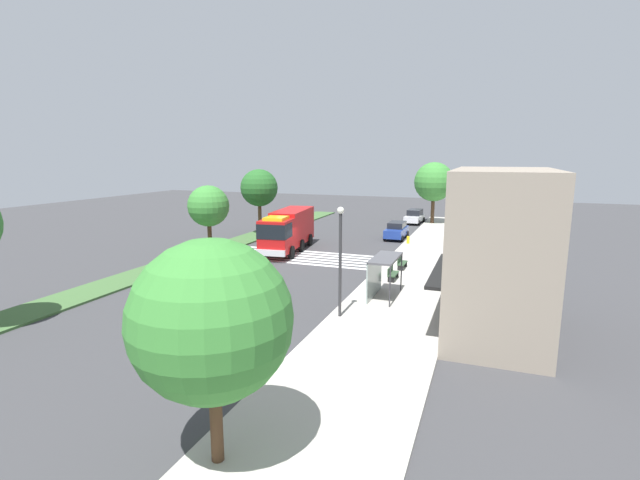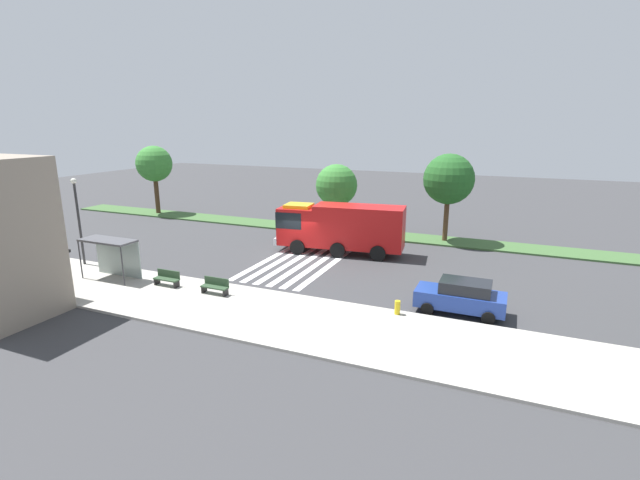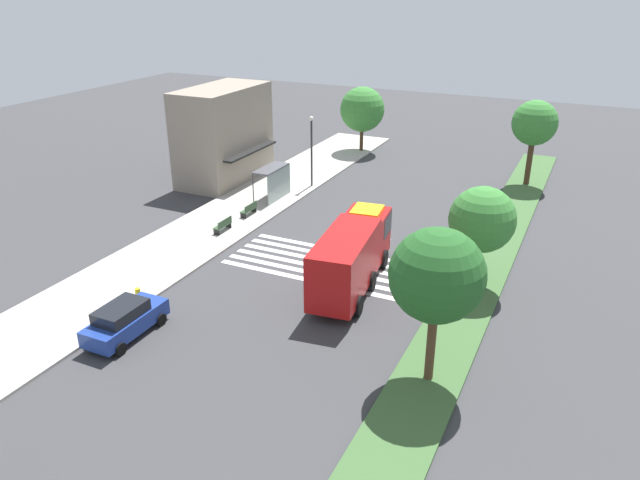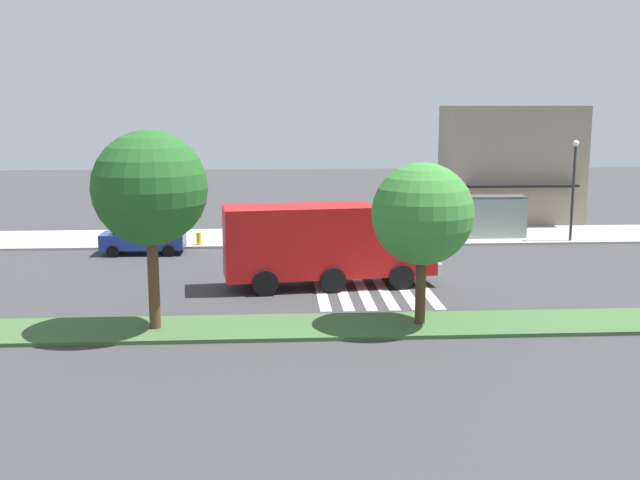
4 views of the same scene
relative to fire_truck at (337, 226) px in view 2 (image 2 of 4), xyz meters
The scene contains 14 objects.
ground_plane 3.75m from the fire_truck, 41.57° to the left, with size 120.00×120.00×0.00m, color #38383A.
sidewalk 12.46m from the fire_truck, 78.94° to the left, with size 60.00×5.98×0.14m, color #ADA89E.
median_strip 7.10m from the fire_truck, 69.74° to the right, with size 60.00×3.00×0.14m, color #3D6033.
crosswalk 3.32m from the fire_truck, 52.90° to the left, with size 4.95×12.59×0.01m.
fire_truck is the anchor object (origin of this frame).
parked_car_mid 12.58m from the fire_truck, 141.00° to the left, with size 4.40×2.01×1.74m.
bus_stop_shelter 15.08m from the fire_truck, 46.01° to the left, with size 3.50×1.40×2.46m.
bench_near_shelter 12.68m from the fire_truck, 59.08° to the left, with size 1.60×0.50×0.90m.
bench_west_of_shelter 11.34m from the fire_truck, 73.99° to the left, with size 1.60×0.50×0.90m.
street_lamp 17.54m from the fire_truck, 33.67° to the left, with size 0.36×0.36×5.79m.
median_tree_far_west 9.87m from the fire_truck, 137.04° to the right, with size 3.96×3.96×6.94m.
median_tree_west 7.19m from the fire_truck, 68.22° to the right, with size 3.62×3.62×5.79m.
median_tree_center 23.79m from the fire_truck, 15.75° to the right, with size 3.64×3.64×6.96m.
fire_hydrant 11.91m from the fire_truck, 125.74° to the left, with size 0.28×0.28×0.70m, color gold.
Camera 2 is at (-14.02, 28.44, 9.41)m, focal length 25.67 mm.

